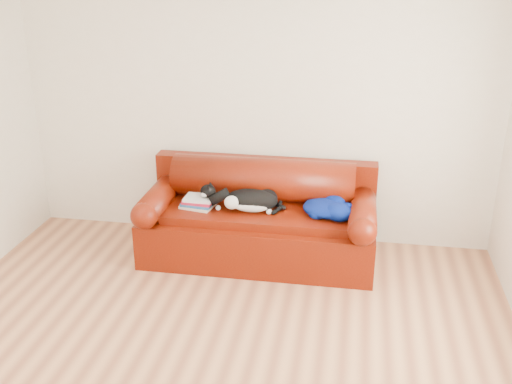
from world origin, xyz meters
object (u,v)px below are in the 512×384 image
book_stack (199,202)px  cat (251,201)px  blanket (327,208)px  sofa_base (259,234)px

book_stack → cat: cat is taller
cat → blanket: (0.68, 0.03, -0.03)m
sofa_base → blanket: size_ratio=4.14×
book_stack → cat: size_ratio=0.46×
sofa_base → cat: 0.37m
cat → sofa_base: bearing=30.8°
sofa_base → cat: (-0.06, -0.08, 0.36)m
book_stack → sofa_base: bearing=7.8°
sofa_base → book_stack: book_stack is taller
book_stack → blanket: 1.16m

